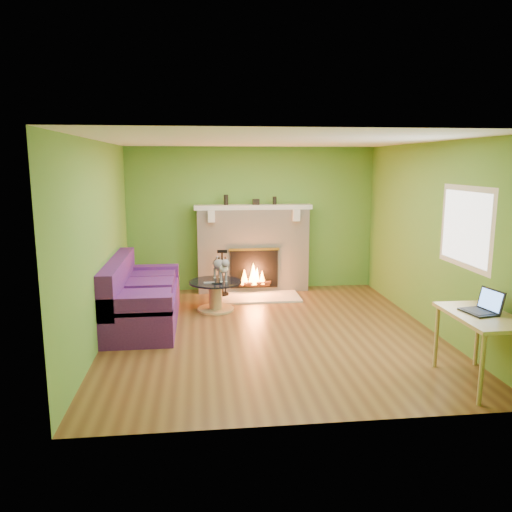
{
  "coord_description": "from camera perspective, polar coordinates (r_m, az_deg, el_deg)",
  "views": [
    {
      "loc": [
        -0.96,
        -6.55,
        2.32
      ],
      "look_at": [
        -0.17,
        0.4,
        1.01
      ],
      "focal_mm": 35.0,
      "sensor_mm": 36.0,
      "label": 1
    }
  ],
  "objects": [
    {
      "name": "wall_back",
      "position": [
        9.16,
        -0.47,
        4.24
      ],
      "size": [
        5.0,
        0.0,
        5.0
      ],
      "primitive_type": "plane",
      "rotation": [
        1.57,
        0.0,
        0.0
      ],
      "color": "#568E2E",
      "rests_on": "floor"
    },
    {
      "name": "desk",
      "position": [
        5.76,
        24.39,
        -6.98
      ],
      "size": [
        0.6,
        1.03,
        0.76
      ],
      "color": "tan",
      "rests_on": "floor"
    },
    {
      "name": "mantel",
      "position": [
        8.94,
        -0.34,
        5.62
      ],
      "size": [
        2.1,
        0.28,
        0.08
      ],
      "primitive_type": "cube",
      "color": "beige",
      "rests_on": "fireplace"
    },
    {
      "name": "remote_black",
      "position": [
        7.75,
        -4.47,
        -3.14
      ],
      "size": [
        0.16,
        0.05,
        0.02
      ],
      "primitive_type": "cube",
      "rotation": [
        0.0,
        0.0,
        -0.08
      ],
      "color": "black",
      "rests_on": "coffee_table"
    },
    {
      "name": "remote_silver",
      "position": [
        7.8,
        -5.37,
        -3.04
      ],
      "size": [
        0.17,
        0.05,
        0.02
      ],
      "primitive_type": "cube",
      "rotation": [
        0.0,
        0.0,
        0.04
      ],
      "color": "gray",
      "rests_on": "coffee_table"
    },
    {
      "name": "laptop",
      "position": [
        5.73,
        24.14,
        -4.74
      ],
      "size": [
        0.36,
        0.39,
        0.26
      ],
      "primitive_type": null,
      "rotation": [
        0.0,
        0.0,
        0.17
      ],
      "color": "black",
      "rests_on": "desk"
    },
    {
      "name": "cat",
      "position": [
        7.93,
        -4.12,
        -1.39
      ],
      "size": [
        0.41,
        0.68,
        0.4
      ],
      "primitive_type": null,
      "rotation": [
        0.0,
        0.0,
        0.29
      ],
      "color": "slate",
      "rests_on": "coffee_table"
    },
    {
      "name": "fireplace",
      "position": [
        9.05,
        -0.34,
        0.79
      ],
      "size": [
        2.1,
        0.46,
        1.58
      ],
      "color": "beige",
      "rests_on": "floor"
    },
    {
      "name": "fire_tools",
      "position": [
        8.72,
        -3.87,
        -1.88
      ],
      "size": [
        0.22,
        0.22,
        0.81
      ],
      "primitive_type": null,
      "color": "black",
      "rests_on": "hearth"
    },
    {
      "name": "wall_front",
      "position": [
        4.29,
        6.64,
        -3.17
      ],
      "size": [
        5.0,
        0.0,
        5.0
      ],
      "primitive_type": "plane",
      "rotation": [
        -1.57,
        0.0,
        0.0
      ],
      "color": "#568E2E",
      "rests_on": "floor"
    },
    {
      "name": "window_frame",
      "position": [
        6.54,
        22.85,
        3.05
      ],
      "size": [
        0.0,
        1.2,
        1.2
      ],
      "primitive_type": "plane",
      "rotation": [
        1.57,
        0.0,
        -1.57
      ],
      "color": "silver",
      "rests_on": "wall_right"
    },
    {
      "name": "mantel_vase_left",
      "position": [
        8.92,
        -3.45,
        6.43
      ],
      "size": [
        0.08,
        0.08,
        0.18
      ],
      "primitive_type": "cylinder",
      "color": "black",
      "rests_on": "mantel"
    },
    {
      "name": "wall_left",
      "position": [
        6.76,
        -17.45,
        1.46
      ],
      "size": [
        0.0,
        5.0,
        5.0
      ],
      "primitive_type": "plane",
      "rotation": [
        1.57,
        0.0,
        1.57
      ],
      "color": "#568E2E",
      "rests_on": "floor"
    },
    {
      "name": "window_pane",
      "position": [
        6.54,
        22.79,
        3.05
      ],
      "size": [
        0.0,
        1.06,
        1.06
      ],
      "primitive_type": "plane",
      "rotation": [
        1.57,
        0.0,
        -1.57
      ],
      "color": "white",
      "rests_on": "wall_right"
    },
    {
      "name": "ceiling",
      "position": [
        6.63,
        1.86,
        13.05
      ],
      "size": [
        5.0,
        5.0,
        0.0
      ],
      "primitive_type": "plane",
      "rotation": [
        3.14,
        0.0,
        0.0
      ],
      "color": "white",
      "rests_on": "wall_back"
    },
    {
      "name": "coffee_table",
      "position": [
        7.97,
        -4.64,
        -4.29
      ],
      "size": [
        0.83,
        0.83,
        0.47
      ],
      "color": "tan",
      "rests_on": "floor"
    },
    {
      "name": "floor",
      "position": [
        7.02,
        1.73,
        -8.67
      ],
      "size": [
        5.0,
        5.0,
        0.0
      ],
      "primitive_type": "plane",
      "color": "#593419",
      "rests_on": "ground"
    },
    {
      "name": "hearth",
      "position": [
        8.72,
        0.03,
        -4.7
      ],
      "size": [
        1.5,
        0.75,
        0.03
      ],
      "primitive_type": "cube",
      "color": "beige",
      "rests_on": "floor"
    },
    {
      "name": "wall_right",
      "position": [
        7.37,
        19.39,
        2.08
      ],
      "size": [
        0.0,
        5.0,
        5.0
      ],
      "primitive_type": "plane",
      "rotation": [
        1.57,
        0.0,
        -1.57
      ],
      "color": "#568E2E",
      "rests_on": "floor"
    },
    {
      "name": "mantel_box",
      "position": [
        8.96,
        -0.0,
        6.21
      ],
      "size": [
        0.12,
        0.08,
        0.1
      ],
      "primitive_type": "cube",
      "color": "black",
      "rests_on": "mantel"
    },
    {
      "name": "mantel_vase_right",
      "position": [
        9.01,
        2.14,
        6.36
      ],
      "size": [
        0.07,
        0.07,
        0.14
      ],
      "primitive_type": "cylinder",
      "color": "black",
      "rests_on": "mantel"
    },
    {
      "name": "sofa",
      "position": [
        7.46,
        -13.23,
        -4.79
      ],
      "size": [
        0.96,
        2.14,
        0.96
      ],
      "color": "#47175A",
      "rests_on": "floor"
    }
  ]
}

